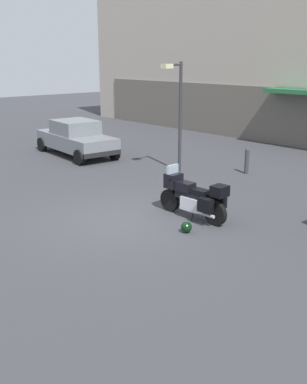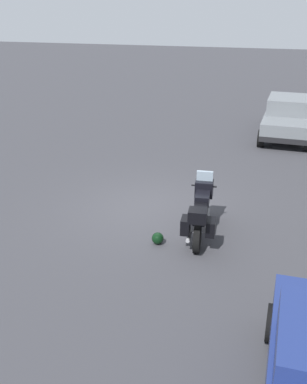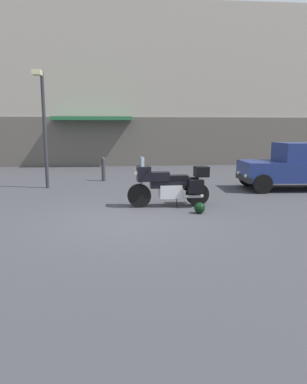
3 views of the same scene
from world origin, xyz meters
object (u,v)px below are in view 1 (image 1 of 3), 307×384
at_px(motorcycle, 193,196).
at_px(helmet, 186,227).
at_px(car_sedan_far, 76,138).
at_px(streetlamp_curbside, 177,105).
at_px(bollard_curbside, 247,160).

relative_size(motorcycle, helmet, 8.09).
bearing_deg(motorcycle, helmet, 122.05).
xyz_separation_m(motorcycle, car_sedan_far, (-9.21, 2.16, 0.16)).
bearing_deg(helmet, motorcycle, 124.99).
distance_m(motorcycle, streetlamp_curbside, 5.55).
xyz_separation_m(car_sedan_far, bollard_curbside, (7.12, 2.94, -0.27)).
relative_size(car_sedan_far, bollard_curbside, 4.77).
xyz_separation_m(helmet, bollard_curbside, (-2.71, 6.00, 0.38)).
bearing_deg(streetlamp_curbside, bollard_curbside, 42.64).
bearing_deg(motorcycle, streetlamp_curbside, -42.50).
bearing_deg(car_sedan_far, helmet, 166.99).
bearing_deg(bollard_curbside, helmet, -65.69).
height_order(helmet, bollard_curbside, bollard_curbside).
height_order(streetlamp_curbside, bollard_curbside, streetlamp_curbside).
xyz_separation_m(helmet, car_sedan_far, (-9.83, 3.06, 0.64)).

